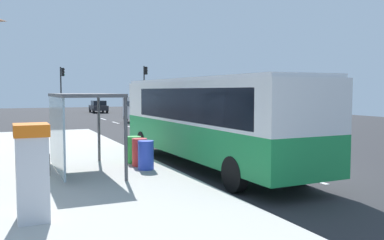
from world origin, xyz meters
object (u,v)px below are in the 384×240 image
Objects in this scene: traffic_light_near_side at (145,83)px; traffic_light_far_side at (62,84)px; sedan_near at (98,106)px; ticket_machine at (32,171)px; recycling_bin_blue at (146,155)px; white_van at (142,107)px; recycling_bin_red at (140,152)px; bus_shelter at (74,112)px; recycling_bin_green at (134,150)px; bus at (208,116)px.

traffic_light_near_side is 8.64m from traffic_light_far_side.
sedan_near is 10.44m from traffic_light_far_side.
recycling_bin_blue is (3.72, 4.29, -0.52)m from ticket_machine.
white_van is 5.48× the size of recycling_bin_blue.
recycling_bin_red is 31.54m from traffic_light_near_side.
bus_shelter reaches higher than white_van.
ticket_machine is at bearing -111.05° from traffic_light_near_side.
recycling_bin_blue is at bearing -90.00° from recycling_bin_red.
recycling_bin_red is 2.65m from bus_shelter.
traffic_light_far_side is (1.10, 29.97, 2.77)m from recycling_bin_green.
sedan_near reaches higher than recycling_bin_red.
white_van reaches higher than recycling_bin_blue.
traffic_light_far_side reaches higher than recycling_bin_blue.
white_van reaches higher than sedan_near.
recycling_bin_red is at bearing -107.46° from white_van.
traffic_light_far_side is (-1.39, 30.91, 1.58)m from bus.
recycling_bin_blue is 0.24× the size of bus_shelter.
recycling_bin_green is at bearing -92.10° from traffic_light_far_side.
recycling_bin_red and recycling_bin_green have the same top height.
white_van is at bearing 79.24° from bus.
ticket_machine is 2.04× the size of recycling_bin_red.
white_van is at bearing 72.54° from recycling_bin_red.
sedan_near is (4.01, 39.45, -1.05)m from bus.
traffic_light_near_side reaches higher than recycling_bin_blue.
recycling_bin_blue is (-2.49, -0.46, -1.19)m from bus.
traffic_light_far_side reaches higher than bus_shelter.
traffic_light_near_side is (3.20, -9.34, 2.80)m from sedan_near.
white_van is (3.91, 20.58, -0.50)m from bus.
recycling_bin_blue is 0.18× the size of traffic_light_far_side.
sedan_near is 4.70× the size of recycling_bin_green.
recycling_bin_green is at bearing 22.91° from bus_shelter.
white_van reaches higher than recycling_bin_red.
traffic_light_far_side reaches higher than recycling_bin_red.
bus_shelter is (-2.21, 0.46, 1.44)m from recycling_bin_blue.
sedan_near is 45.37m from ticket_machine.
traffic_light_far_side is at bearing 82.30° from ticket_machine.
recycling_bin_green is (-6.40, -19.65, -0.69)m from white_van.
bus_shelter is at bearing 168.14° from recycling_bin_blue.
bus is at bearing -100.76° from white_van.
bus_shelter is at bearing 179.98° from bus.
bus_shelter is at bearing -112.71° from white_van.
ticket_machine is 36.06m from traffic_light_far_side.
traffic_light_far_side is at bearing 87.95° from recycling_bin_red.
white_van is 27.28m from ticket_machine.
traffic_light_near_side reaches higher than traffic_light_far_side.
traffic_light_near_side reaches higher than bus_shelter.
bus is 39.67m from sedan_near.
recycling_bin_red is 30.82m from traffic_light_far_side.
recycling_bin_green is (0.00, 0.70, 0.00)m from recycling_bin_red.
traffic_light_near_side is (9.69, 29.17, 2.93)m from recycling_bin_green.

